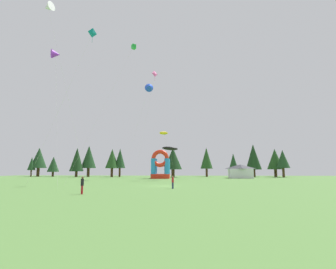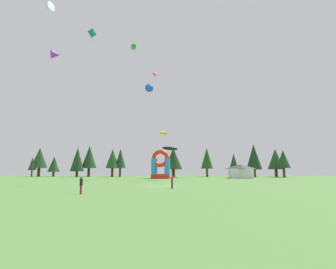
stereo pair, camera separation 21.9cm
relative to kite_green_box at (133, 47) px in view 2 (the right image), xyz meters
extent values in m
plane|color=#5B8C42|center=(6.02, -7.99, -24.76)|extent=(120.00, 120.00, 0.00)
cube|color=green|center=(0.05, 0.04, -0.07)|extent=(0.94, 0.94, 0.37)
cube|color=green|center=(0.05, 0.04, 0.37)|extent=(0.94, 0.94, 0.37)
cylinder|color=silver|center=(-4.28, -3.48, -12.31)|extent=(8.68, 7.06, 24.91)
pyramid|color=#EA599E|center=(2.40, 15.69, 0.77)|extent=(1.20, 1.14, 1.22)
cylinder|color=#EA599E|center=(2.34, 15.76, -0.12)|extent=(0.04, 0.04, 1.74)
cylinder|color=silver|center=(0.02, 15.88, -12.00)|extent=(4.66, 0.26, 25.51)
pyramid|color=#0C7F7A|center=(-5.02, -7.54, -1.17)|extent=(1.04, 0.96, 1.08)
cylinder|color=#0C7F7A|center=(-5.07, -7.48, -1.95)|extent=(0.04, 0.04, 1.61)
cylinder|color=silver|center=(-9.84, -7.11, -12.95)|extent=(9.54, 0.75, 23.61)
ellipsoid|color=black|center=(6.31, 10.73, -17.97)|extent=(3.79, 2.63, 1.15)
cylinder|color=silver|center=(6.88, 10.96, -21.36)|extent=(1.16, 0.47, 6.79)
cone|color=blue|center=(0.68, 18.47, -1.60)|extent=(2.53, 2.39, 2.21)
cylinder|color=silver|center=(-2.63, 17.80, -13.18)|extent=(6.63, 1.36, 23.16)
cone|color=purple|center=(-10.95, -7.21, -4.37)|extent=(2.02, 2.02, 1.57)
cylinder|color=silver|center=(-8.83, -10.12, -14.56)|extent=(4.27, 5.82, 20.39)
cone|color=white|center=(-11.25, -9.78, 1.95)|extent=(1.82, 1.81, 1.57)
cylinder|color=silver|center=(-9.62, -4.69, -11.40)|extent=(3.28, 10.20, 26.71)
ellipsoid|color=yellow|center=(4.88, 11.31, -14.54)|extent=(2.47, 2.83, 0.97)
cylinder|color=silver|center=(5.96, 12.82, -19.65)|extent=(2.19, 3.03, 10.22)
cylinder|color=#B21E26|center=(-0.69, -20.67, -24.35)|extent=(0.17, 0.17, 0.81)
cylinder|color=#B21E26|center=(-0.57, -20.77, -24.35)|extent=(0.17, 0.17, 0.81)
cylinder|color=black|center=(-0.63, -20.72, -23.62)|extent=(0.40, 0.40, 0.64)
sphere|color=brown|center=(-0.63, -20.72, -23.19)|extent=(0.22, 0.22, 0.22)
cylinder|color=navy|center=(7.67, -13.19, -24.38)|extent=(0.15, 0.15, 0.75)
cylinder|color=navy|center=(7.77, -13.09, -24.38)|extent=(0.15, 0.15, 0.75)
cylinder|color=#B21E26|center=(7.72, -13.14, -23.71)|extent=(0.37, 0.37, 0.59)
sphere|color=#9E704C|center=(7.72, -13.14, -23.31)|extent=(0.20, 0.20, 0.20)
cube|color=red|center=(3.38, 21.91, -24.19)|extent=(4.64, 4.46, 1.14)
cylinder|color=#268CD8|center=(1.68, 20.30, -21.67)|extent=(1.25, 1.25, 3.90)
cylinder|color=#268CD8|center=(5.07, 20.30, -21.67)|extent=(1.25, 1.25, 3.90)
cylinder|color=#268CD8|center=(1.68, 23.51, -21.67)|extent=(1.25, 1.25, 3.90)
cylinder|color=#268CD8|center=(5.07, 23.51, -21.67)|extent=(1.25, 1.25, 3.90)
torus|color=red|center=(3.38, 20.30, -19.72)|extent=(4.39, 1.00, 4.39)
cube|color=silver|center=(24.08, 24.31, -23.51)|extent=(5.83, 3.74, 2.48)
pyramid|color=#3F3F47|center=(24.08, 24.31, -21.72)|extent=(5.83, 3.74, 1.10)
cylinder|color=#4C331E|center=(-38.92, 35.67, -23.74)|extent=(0.43, 0.43, 2.03)
cone|color=#1E4221|center=(-38.92, 35.67, -20.67)|extent=(2.40, 2.40, 4.12)
cylinder|color=#4C331E|center=(-37.76, 37.61, -23.39)|extent=(0.91, 0.91, 2.73)
cone|color=#1E4221|center=(-37.76, 37.61, -18.72)|extent=(5.03, 5.03, 6.61)
cylinder|color=#4C331E|center=(-32.43, 36.85, -24.01)|extent=(0.66, 0.66, 1.50)
cone|color=#1E4221|center=(-32.43, 36.85, -20.82)|extent=(3.66, 3.66, 4.87)
cylinder|color=#4C331E|center=(-23.44, 33.56, -23.91)|extent=(0.75, 0.75, 1.70)
cone|color=#193819|center=(-23.44, 33.56, -19.45)|extent=(4.17, 4.17, 7.21)
cylinder|color=#4C331E|center=(-20.75, 36.37, -23.41)|extent=(0.84, 0.84, 2.69)
cone|color=#1E4221|center=(-20.75, 36.37, -18.52)|extent=(4.67, 4.67, 7.09)
cylinder|color=#4C331E|center=(-12.59, 34.08, -23.44)|extent=(0.74, 0.74, 2.63)
cone|color=#234C1E|center=(-12.59, 34.08, -19.17)|extent=(4.10, 4.10, 5.91)
cylinder|color=#4C331E|center=(-10.36, 34.93, -23.42)|extent=(0.61, 0.61, 2.68)
cone|color=#1E4221|center=(-10.36, 34.93, -19.08)|extent=(3.38, 3.38, 6.00)
cylinder|color=#4C331E|center=(6.18, 32.42, -23.61)|extent=(0.96, 0.96, 2.29)
cone|color=#193819|center=(6.18, 32.42, -19.26)|extent=(5.35, 5.35, 6.41)
cylinder|color=#4C331E|center=(16.57, 37.74, -23.50)|extent=(0.68, 0.68, 2.51)
cone|color=#234C1E|center=(16.57, 37.74, -18.96)|extent=(3.77, 3.77, 6.58)
cylinder|color=#4C331E|center=(24.31, 34.49, -23.42)|extent=(0.44, 0.44, 2.67)
cone|color=#1E4221|center=(24.31, 34.49, -19.89)|extent=(2.46, 2.46, 4.40)
cylinder|color=#4C331E|center=(30.60, 35.62, -23.64)|extent=(0.83, 0.83, 2.24)
cone|color=#193819|center=(30.60, 35.62, -18.67)|extent=(4.61, 4.61, 7.69)
cylinder|color=#4C331E|center=(37.51, 37.05, -23.61)|extent=(0.87, 0.87, 2.30)
cone|color=#234C1E|center=(37.51, 37.05, -19.31)|extent=(4.84, 4.84, 6.29)
cylinder|color=#4C331E|center=(38.34, 32.97, -23.42)|extent=(0.69, 0.69, 2.67)
cone|color=#1E4221|center=(38.34, 32.97, -19.45)|extent=(3.82, 3.82, 5.26)
camera|label=1|loc=(8.87, -45.49, -22.39)|focal=27.97mm
camera|label=2|loc=(9.09, -45.48, -22.39)|focal=27.97mm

